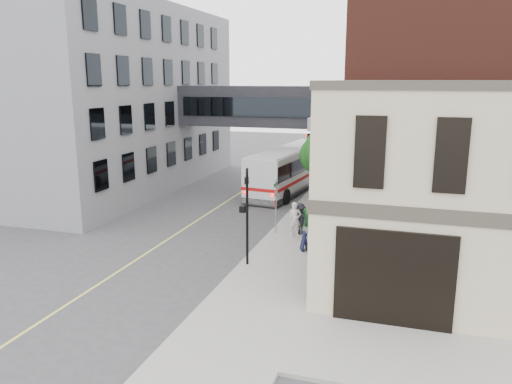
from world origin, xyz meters
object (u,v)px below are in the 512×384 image
Objects in this scene: pedestrian_b at (313,205)px; pedestrian_a at (295,219)px; pedestrian_c at (300,219)px; newspaper_box at (305,217)px; bus at (291,167)px; sandwich_board at (305,241)px.

pedestrian_a is at bearing -124.45° from pedestrian_b.
newspaper_box is at bearing 125.32° from pedestrian_c.
newspaper_box is at bearing 62.19° from pedestrian_a.
bus is at bearing 139.88° from pedestrian_c.
pedestrian_a is 2.44m from sandwich_board.
pedestrian_c is 2.72m from sandwich_board.
newspaper_box is at bearing -123.53° from pedestrian_b.
sandwich_board is at bearing -38.48° from pedestrian_c.
pedestrian_b reaches higher than sandwich_board.
sandwich_board is (0.78, -6.11, -0.33)m from pedestrian_b.
newspaper_box is 1.08× the size of sandwich_board.
sandwich_board is (4.09, -14.04, -1.21)m from bus.
pedestrian_b reaches higher than newspaper_box.
pedestrian_b is 0.91× the size of pedestrian_c.
bus is at bearing 81.42° from pedestrian_b.
pedestrian_a is 2.14m from newspaper_box.
pedestrian_b is 3.55m from pedestrian_c.
pedestrian_a reaches higher than sandwich_board.
pedestrian_c is (0.19, 0.38, -0.05)m from pedestrian_a.
bus is 7.04× the size of pedestrian_c.
pedestrian_b is (3.31, -7.93, -0.88)m from bus.
pedestrian_b is at bearing 123.42° from pedestrian_c.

